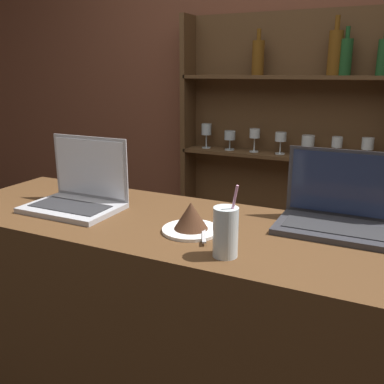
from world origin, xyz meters
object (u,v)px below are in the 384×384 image
at_px(laptop_far, 337,212).
at_px(water_glass, 226,232).
at_px(laptop_near, 79,192).
at_px(cake_plate, 191,219).

height_order(laptop_far, water_glass, laptop_far).
distance_m(laptop_near, cake_plate, 0.47).
height_order(laptop_near, laptop_far, laptop_near).
xyz_separation_m(laptop_far, cake_plate, (-0.39, -0.22, -0.01)).
height_order(laptop_far, cake_plate, laptop_far).
distance_m(laptop_far, cake_plate, 0.45).
height_order(laptop_near, cake_plate, laptop_near).
bearing_deg(laptop_far, cake_plate, -150.17).
bearing_deg(laptop_near, water_glass, -14.88).
height_order(laptop_near, water_glass, laptop_near).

